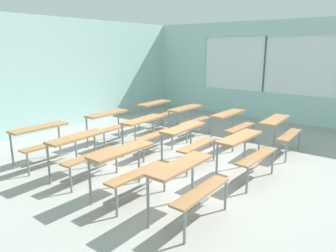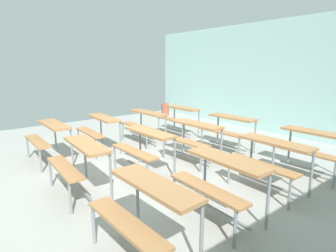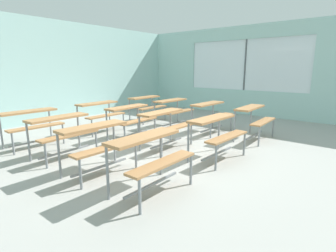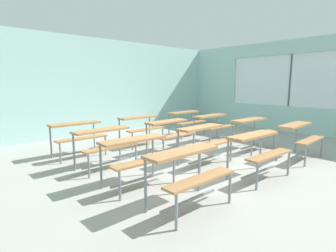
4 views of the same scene
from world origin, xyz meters
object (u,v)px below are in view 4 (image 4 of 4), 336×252
Objects in this scene: desk_bench_r0c0 at (188,165)px; desk_bench_r3c2 at (186,118)px; desk_bench_r0c2 at (300,133)px; desk_bench_r1c2 at (253,127)px; desk_bench_r0c1 at (258,145)px; desk_bench_r2c1 at (170,129)px; desk_bench_r3c0 at (78,131)px; desk_bench_r1c0 at (137,151)px; desk_bench_r1c1 at (205,136)px; desk_bench_r2c2 at (213,122)px; desk_bench_r2c0 at (105,139)px; desk_bench_r3c1 at (141,124)px.

desk_bench_r3c2 is at bearing 44.09° from desk_bench_r0c0.
desk_bench_r3c2 is (3.39, 3.32, 0.00)m from desk_bench_r0c0.
desk_bench_r0c2 is 1.01× the size of desk_bench_r1c2.
desk_bench_r3c2 is at bearing 65.05° from desk_bench_r0c1.
desk_bench_r2c1 is 1.02× the size of desk_bench_r3c0.
desk_bench_r3c2 is at bearing 90.40° from desk_bench_r1c2.
desk_bench_r0c2 is (1.71, -0.00, 0.00)m from desk_bench_r0c1.
desk_bench_r1c0 is 0.99× the size of desk_bench_r1c1.
desk_bench_r1c0 is 1.69m from desk_bench_r1c1.
desk_bench_r1c2 is 2.26m from desk_bench_r3c2.
desk_bench_r0c1 is (1.68, -0.03, 0.00)m from desk_bench_r0c0.
desk_bench_r0c0 is at bearing -179.11° from desk_bench_r0c1.
desk_bench_r3c2 is (0.09, 1.10, 0.00)m from desk_bench_r2c2.
desk_bench_r0c0 and desk_bench_r1c0 have the same top height.
desk_bench_r0c0 is 0.98× the size of desk_bench_r0c2.
desk_bench_r1c0 is at bearing -89.67° from desk_bench_r3c0.
desk_bench_r0c0 is at bearing -161.41° from desk_bench_r1c2.
desk_bench_r0c1 is 2.21m from desk_bench_r2c1.
desk_bench_r3c2 is at bearing 16.18° from desk_bench_r2c0.
desk_bench_r3c1 is at bearing -0.24° from desk_bench_r3c0.
desk_bench_r0c2 is at bearing -55.06° from desk_bench_r2c1.
desk_bench_r0c0 and desk_bench_r1c1 have the same top height.
desk_bench_r1c0 is 2.25m from desk_bench_r3c0.
desk_bench_r0c0 is 4.74m from desk_bench_r3c2.
desk_bench_r0c2 is 1.00× the size of desk_bench_r2c0.
desk_bench_r0c2 and desk_bench_r3c1 have the same top height.
desk_bench_r1c0 is at bearing -129.29° from desk_bench_r3c1.
desk_bench_r3c1 is at bearing 88.03° from desk_bench_r1c1.
desk_bench_r1c2 is (-0.03, 1.09, 0.00)m from desk_bench_r0c2.
desk_bench_r2c1 is (-0.01, 2.21, 0.00)m from desk_bench_r0c1.
desk_bench_r0c1 is 1.01× the size of desk_bench_r1c2.
desk_bench_r0c1 is at bearing -117.88° from desk_bench_r3c2.
desk_bench_r0c2 is 1.00× the size of desk_bench_r1c1.
desk_bench_r0c1 is at bearing -88.95° from desk_bench_r1c1.
desk_bench_r1c0 is 1.00× the size of desk_bench_r1c2.
desk_bench_r1c1 is 2.76m from desk_bench_r3c0.
desk_bench_r1c1 and desk_bench_r1c2 have the same top height.
desk_bench_r1c2 is 1.16m from desk_bench_r2c2.
desk_bench_r0c1 and desk_bench_r1c0 have the same top height.
desk_bench_r0c2 is 1.01× the size of desk_bench_r3c2.
desk_bench_r1c2 is 0.99× the size of desk_bench_r2c0.
desk_bench_r1c1 and desk_bench_r2c0 have the same top height.
desk_bench_r0c0 is at bearing -88.69° from desk_bench_r3c0.
desk_bench_r3c1 is at bearing 148.00° from desk_bench_r2c2.
desk_bench_r2c1 is (-1.72, 2.22, 0.00)m from desk_bench_r0c2.
desk_bench_r3c1 is at bearing 128.83° from desk_bench_r1c2.
desk_bench_r1c0 is (-0.06, 1.05, 0.00)m from desk_bench_r0c0.
desk_bench_r2c0 is at bearing -87.17° from desk_bench_r3c0.
desk_bench_r0c2 is at bearing 1.92° from desk_bench_r0c1.
desk_bench_r1c0 is at bearing -147.52° from desk_bench_r3c2.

